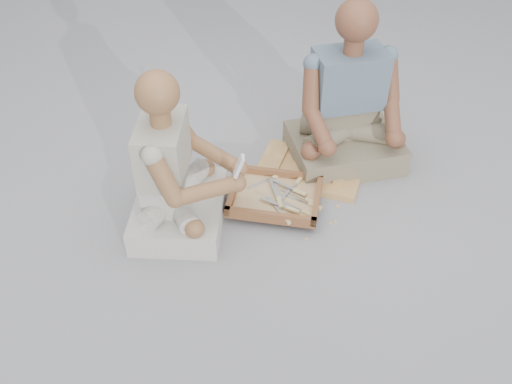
% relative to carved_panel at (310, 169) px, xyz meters
% --- Properties ---
extents(ground, '(60.00, 60.00, 0.00)m').
position_rel_carved_panel_xyz_m(ground, '(-0.19, -0.68, -0.02)').
color(ground, gray).
rests_on(ground, ground).
extents(carved_panel, '(0.60, 0.44, 0.04)m').
position_rel_carved_panel_xyz_m(carved_panel, '(0.00, 0.00, 0.00)').
color(carved_panel, '#A67140').
rests_on(carved_panel, ground).
extents(tool_tray, '(0.45, 0.36, 0.06)m').
position_rel_carved_panel_xyz_m(tool_tray, '(-0.14, -0.30, 0.04)').
color(tool_tray, brown).
rests_on(tool_tray, carved_panel).
extents(chisel_0, '(0.21, 0.10, 0.02)m').
position_rel_carved_panel_xyz_m(chisel_0, '(0.02, -0.31, 0.05)').
color(chisel_0, silver).
rests_on(chisel_0, tool_tray).
extents(chisel_1, '(0.09, 0.21, 0.02)m').
position_rel_carved_panel_xyz_m(chisel_1, '(-0.12, -0.33, 0.05)').
color(chisel_1, silver).
rests_on(chisel_1, tool_tray).
extents(chisel_2, '(0.20, 0.11, 0.02)m').
position_rel_carved_panel_xyz_m(chisel_2, '(0.01, -0.39, 0.04)').
color(chisel_2, silver).
rests_on(chisel_2, tool_tray).
extents(chisel_3, '(0.15, 0.19, 0.02)m').
position_rel_carved_panel_xyz_m(chisel_3, '(-0.08, -0.45, 0.05)').
color(chisel_3, silver).
rests_on(chisel_3, tool_tray).
extents(chisel_4, '(0.21, 0.09, 0.02)m').
position_rel_carved_panel_xyz_m(chisel_4, '(0.04, -0.33, 0.04)').
color(chisel_4, silver).
rests_on(chisel_4, tool_tray).
extents(chisel_5, '(0.10, 0.21, 0.02)m').
position_rel_carved_panel_xyz_m(chisel_5, '(-0.12, -0.34, 0.06)').
color(chisel_5, silver).
rests_on(chisel_5, tool_tray).
extents(chisel_6, '(0.17, 0.17, 0.02)m').
position_rel_carved_panel_xyz_m(chisel_6, '(-0.17, -0.15, 0.04)').
color(chisel_6, silver).
rests_on(chisel_6, tool_tray).
extents(chisel_7, '(0.21, 0.11, 0.02)m').
position_rel_carved_panel_xyz_m(chisel_7, '(-0.04, -0.25, 0.06)').
color(chisel_7, silver).
rests_on(chisel_7, tool_tray).
extents(chisel_8, '(0.21, 0.09, 0.02)m').
position_rel_carved_panel_xyz_m(chisel_8, '(-0.06, -0.40, 0.06)').
color(chisel_8, silver).
rests_on(chisel_8, tool_tray).
extents(chisel_9, '(0.10, 0.21, 0.02)m').
position_rel_carved_panel_xyz_m(chisel_9, '(-0.05, -0.18, 0.05)').
color(chisel_9, silver).
rests_on(chisel_9, tool_tray).
extents(wood_chip_0, '(0.02, 0.02, 0.00)m').
position_rel_carved_panel_xyz_m(wood_chip_0, '(0.17, -0.26, -0.02)').
color(wood_chip_0, '#D5B27D').
rests_on(wood_chip_0, ground).
extents(wood_chip_1, '(0.02, 0.02, 0.00)m').
position_rel_carved_panel_xyz_m(wood_chip_1, '(-0.41, -0.37, -0.02)').
color(wood_chip_1, '#D5B27D').
rests_on(wood_chip_1, ground).
extents(wood_chip_2, '(0.02, 0.02, 0.00)m').
position_rel_carved_panel_xyz_m(wood_chip_2, '(-0.00, -0.32, -0.02)').
color(wood_chip_2, '#D5B27D').
rests_on(wood_chip_2, ground).
extents(wood_chip_3, '(0.02, 0.02, 0.00)m').
position_rel_carved_panel_xyz_m(wood_chip_3, '(-0.36, -0.33, -0.02)').
color(wood_chip_3, '#D5B27D').
rests_on(wood_chip_3, ground).
extents(wood_chip_4, '(0.02, 0.02, 0.00)m').
position_rel_carved_panel_xyz_m(wood_chip_4, '(0.04, -0.52, -0.02)').
color(wood_chip_4, '#D5B27D').
rests_on(wood_chip_4, ground).
extents(wood_chip_5, '(0.02, 0.02, 0.00)m').
position_rel_carved_panel_xyz_m(wood_chip_5, '(-0.40, -0.14, -0.02)').
color(wood_chip_5, '#D5B27D').
rests_on(wood_chip_5, ground).
extents(wood_chip_6, '(0.02, 0.02, 0.00)m').
position_rel_carved_panel_xyz_m(wood_chip_6, '(0.09, -0.27, -0.02)').
color(wood_chip_6, '#D5B27D').
rests_on(wood_chip_6, ground).
extents(wood_chip_7, '(0.02, 0.02, 0.00)m').
position_rel_carved_panel_xyz_m(wood_chip_7, '(-0.44, -0.11, -0.02)').
color(wood_chip_7, '#D5B27D').
rests_on(wood_chip_7, ground).
extents(wood_chip_8, '(0.02, 0.02, 0.00)m').
position_rel_carved_panel_xyz_m(wood_chip_8, '(-0.24, 0.02, -0.02)').
color(wood_chip_8, '#D5B27D').
rests_on(wood_chip_8, ground).
extents(wood_chip_9, '(0.02, 0.02, 0.00)m').
position_rel_carved_panel_xyz_m(wood_chip_9, '(0.17, -0.37, -0.02)').
color(wood_chip_9, '#D5B27D').
rests_on(wood_chip_9, ground).
extents(wood_chip_10, '(0.02, 0.02, 0.00)m').
position_rel_carved_panel_xyz_m(wood_chip_10, '(0.15, -0.39, -0.02)').
color(wood_chip_10, '#D5B27D').
rests_on(wood_chip_10, ground).
extents(wood_chip_11, '(0.02, 0.02, 0.00)m').
position_rel_carved_panel_xyz_m(wood_chip_11, '(-0.41, -0.13, -0.02)').
color(wood_chip_11, '#D5B27D').
rests_on(wood_chip_11, ground).
extents(craftsman, '(0.58, 0.58, 0.82)m').
position_rel_carved_panel_xyz_m(craftsman, '(-0.59, -0.50, 0.26)').
color(craftsman, beige).
rests_on(craftsman, ground).
extents(companion, '(0.72, 0.66, 0.91)m').
position_rel_carved_panel_xyz_m(companion, '(0.17, 0.17, 0.28)').
color(companion, '#756B54').
rests_on(companion, ground).
extents(mobile_phone, '(0.06, 0.06, 0.11)m').
position_rel_carved_panel_xyz_m(mobile_phone, '(-0.28, -0.51, 0.38)').
color(mobile_phone, silver).
rests_on(mobile_phone, craftsman).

